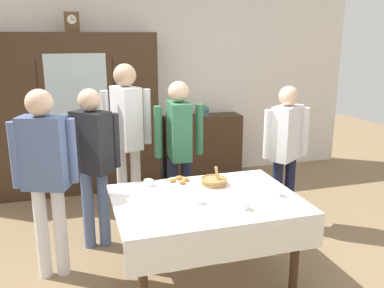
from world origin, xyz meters
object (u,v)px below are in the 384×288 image
Objects in this scene: bookshelf_low at (203,146)px; person_near_right_end at (127,128)px; person_beside_shelf at (45,167)px; dining_table at (208,212)px; person_behind_table_right at (286,144)px; tea_cup_far_right at (245,207)px; pastry_plate at (180,181)px; tea_cup_near_right at (278,193)px; spoon_mid_right at (257,192)px; wall_cabinet at (78,114)px; tea_cup_back_edge at (198,201)px; tea_cup_mid_left at (148,183)px; person_behind_table_left at (93,154)px; bread_basket at (214,181)px; person_by_cabinet at (179,142)px; mantel_clock at (72,22)px; spoon_far_left at (148,214)px; spoon_back_edge at (217,212)px; book_stack at (203,111)px.

person_near_right_end reaches higher than bookshelf_low.
person_near_right_end is at bearing 46.93° from person_beside_shelf.
dining_table is 0.97× the size of person_behind_table_right.
tea_cup_far_right reaches higher than pastry_plate.
spoon_mid_right is at bearing 131.50° from tea_cup_near_right.
wall_cabinet is 15.96× the size of tea_cup_back_edge.
person_behind_table_right reaches higher than tea_cup_mid_left.
tea_cup_back_edge is 1.25m from person_behind_table_left.
tea_cup_mid_left is 0.54× the size of bread_basket.
tea_cup_mid_left is 1.09× the size of spoon_mid_right.
person_behind_table_left is at bearing -134.32° from bookshelf_low.
bread_basket reaches higher than tea_cup_far_right.
person_by_cabinet reaches higher than bread_basket.
tea_cup_back_edge is 0.07× the size of person_near_right_end.
person_behind_table_left is at bearing 176.66° from person_behind_table_right.
mantel_clock reaches higher than bookshelf_low.
tea_cup_near_right is 1.31m from person_by_cabinet.
pastry_plate is (-0.95, -2.21, 0.32)m from bookshelf_low.
person_beside_shelf is at bearing -99.12° from wall_cabinet.
tea_cup_far_right is 0.39m from spoon_mid_right.
spoon_far_left is 0.08× the size of person_behind_table_left.
bread_basket is 2.02× the size of spoon_mid_right.
person_behind_table_right is at bearing 7.34° from person_beside_shelf.
person_by_cabinet is 0.58m from person_near_right_end.
mantel_clock is 2.07m from person_behind_table_left.
tea_cup_far_right reaches higher than spoon_mid_right.
person_beside_shelf is (-1.40, 0.21, 0.19)m from bread_basket.
spoon_mid_right is (0.96, 0.18, 0.00)m from spoon_far_left.
spoon_back_edge is at bearing -55.92° from person_behind_table_left.
dining_table is 0.60m from tea_cup_mid_left.
mantel_clock is 0.86× the size of pastry_plate.
tea_cup_near_right reaches higher than spoon_far_left.
tea_cup_back_edge is 1.55m from person_behind_table_right.
book_stack is at bearing 45.68° from person_behind_table_left.
wall_cabinet is 2.53m from bread_basket.
mantel_clock is (0.00, -0.00, 1.16)m from wall_cabinet.
person_behind_table_left is at bearing -87.59° from mantel_clock.
dining_table is 0.36m from tea_cup_far_right.
bread_basket is at bearing -105.93° from bookshelf_low.
bookshelf_low is 4.64× the size of bread_basket.
person_behind_table_right reaches higher than tea_cup_far_right.
dining_table is at bearing -70.87° from mantel_clock.
person_behind_table_right is (0.71, 0.79, 0.16)m from spoon_mid_right.
mantel_clock is at bearing 109.13° from dining_table.
mantel_clock is 1.14× the size of book_stack.
spoon_far_left reaches higher than dining_table.
wall_cabinet reaches higher than person_behind_table_left.
bread_basket is (-0.67, -2.33, 0.34)m from bookshelf_low.
tea_cup_back_edge is (0.80, -2.65, -1.40)m from mantel_clock.
spoon_mid_right is (-0.38, -2.61, 0.31)m from bookshelf_low.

